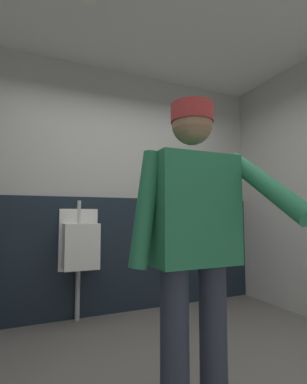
{
  "coord_description": "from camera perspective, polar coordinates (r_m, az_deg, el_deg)",
  "views": [
    {
      "loc": [
        -0.83,
        -1.52,
        1.09
      ],
      "look_at": [
        -0.04,
        0.32,
        1.25
      ],
      "focal_mm": 26.29,
      "sensor_mm": 36.0,
      "label": 1
    }
  ],
  "objects": [
    {
      "name": "person",
      "position": [
        1.44,
        8.27,
        -9.03
      ],
      "size": [
        0.65,
        0.6,
        1.66
      ],
      "color": "#2D3342",
      "rests_on": "ground_plane"
    },
    {
      "name": "wall_back",
      "position": [
        3.32,
        -8.73,
        0.79
      ],
      "size": [
        4.37,
        0.12,
        2.8
      ],
      "primitive_type": "cube",
      "color": "#B2B2AD",
      "rests_on": "ground_plane"
    },
    {
      "name": "urinal_solo",
      "position": [
        3.03,
        -14.7,
        -10.37
      ],
      "size": [
        0.4,
        0.34,
        1.24
      ],
      "color": "white",
      "rests_on": "ground_plane"
    },
    {
      "name": "wainscot_band_back",
      "position": [
        3.26,
        -8.56,
        -12.45
      ],
      "size": [
        3.77,
        0.03,
        1.28
      ],
      "primitive_type": "cube",
      "color": "#19232D",
      "rests_on": "ground_plane"
    }
  ]
}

